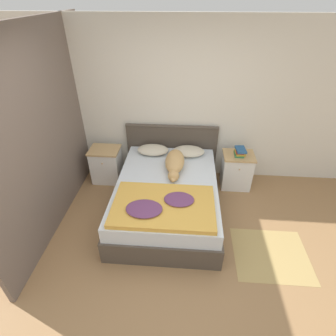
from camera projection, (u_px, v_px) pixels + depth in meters
The scene contains 13 objects.
ground_plane at pixel (166, 271), 3.13m from camera, with size 16.00×16.00×0.00m, color #997047.
wall_back at pixel (177, 105), 4.17m from camera, with size 9.00×0.06×2.55m.
wall_side_left at pixel (48, 131), 3.38m from camera, with size 0.06×3.10×2.55m.
bed at pixel (167, 197), 3.84m from camera, with size 1.46×1.98×0.55m.
headboard at pixel (172, 149), 4.55m from camera, with size 1.54×0.06×0.95m.
nightstand_left at pixel (107, 165), 4.49m from camera, with size 0.49×0.41×0.61m.
nightstand_right at pixel (236, 170), 4.35m from camera, with size 0.49×0.41×0.61m.
pillow_left at pixel (153, 150), 4.30m from camera, with size 0.51×0.34×0.12m.
pillow_right at pixel (189, 151), 4.27m from camera, with size 0.51×0.34×0.12m.
quilt at pixel (163, 206), 3.22m from camera, with size 1.26×0.82×0.11m.
dog at pixel (175, 163), 3.90m from camera, with size 0.28×0.82×0.23m.
book_stack at pixel (240, 152), 4.14m from camera, with size 0.17×0.24×0.11m.
rug at pixel (271, 255), 3.33m from camera, with size 0.93×0.82×0.00m.
Camera 1 is at (0.17, -1.88, 2.78)m, focal length 28.00 mm.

